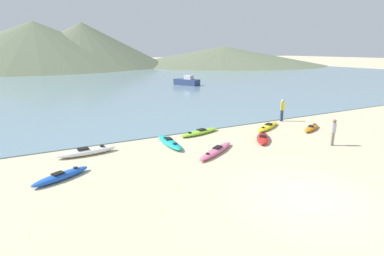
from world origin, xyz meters
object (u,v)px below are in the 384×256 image
kayak_on_sand_2 (61,176)px  person_near_foreground (333,131)px  kayak_on_sand_3 (200,132)px  person_near_waterline (282,109)px  kayak_on_sand_1 (263,138)px  moored_boat_0 (187,82)px  kayak_on_sand_4 (86,152)px  kayak_on_sand_0 (268,127)px  kayak_on_sand_5 (216,151)px  kayak_on_sand_7 (169,142)px  kayak_on_sand_6 (311,128)px

kayak_on_sand_2 → person_near_foreground: size_ratio=1.66×
kayak_on_sand_2 → kayak_on_sand_3: kayak_on_sand_2 is taller
person_near_waterline → kayak_on_sand_1: bearing=-144.7°
kayak_on_sand_1 → moored_boat_0: bearing=72.5°
kayak_on_sand_2 → kayak_on_sand_4: kayak_on_sand_4 is taller
kayak_on_sand_1 → kayak_on_sand_2: kayak_on_sand_2 is taller
kayak_on_sand_4 → moored_boat_0: moored_boat_0 is taller
kayak_on_sand_0 → kayak_on_sand_2: size_ratio=1.23×
kayak_on_sand_4 → person_near_foreground: bearing=-20.9°
kayak_on_sand_3 → kayak_on_sand_5: kayak_on_sand_5 is taller
kayak_on_sand_2 → kayak_on_sand_4: bearing=62.1°
kayak_on_sand_2 → kayak_on_sand_7: kayak_on_sand_7 is taller
kayak_on_sand_2 → kayak_on_sand_5: 7.89m
kayak_on_sand_2 → kayak_on_sand_4: (1.49, 2.81, 0.02)m
kayak_on_sand_4 → moored_boat_0: 32.73m
kayak_on_sand_5 → kayak_on_sand_1: bearing=10.1°
moored_boat_0 → kayak_on_sand_4: bearing=-126.2°
kayak_on_sand_1 → kayak_on_sand_5: (-3.89, -0.69, -0.02)m
kayak_on_sand_2 → kayak_on_sand_5: kayak_on_sand_2 is taller
kayak_on_sand_3 → kayak_on_sand_5: bearing=-105.7°
kayak_on_sand_6 → kayak_on_sand_7: 10.46m
kayak_on_sand_3 → person_near_foreground: person_near_foreground is taller
kayak_on_sand_2 → kayak_on_sand_6: kayak_on_sand_2 is taller
kayak_on_sand_6 → person_near_waterline: size_ratio=1.47×
kayak_on_sand_6 → kayak_on_sand_4: bearing=172.6°
kayak_on_sand_0 → kayak_on_sand_3: bearing=169.2°
person_near_foreground → kayak_on_sand_3: bearing=134.9°
kayak_on_sand_1 → kayak_on_sand_6: size_ratio=0.96×
kayak_on_sand_3 → kayak_on_sand_0: bearing=-10.8°
kayak_on_sand_2 → kayak_on_sand_3: 9.64m
kayak_on_sand_4 → kayak_on_sand_6: 15.18m
kayak_on_sand_3 → kayak_on_sand_7: 3.03m
moored_boat_0 → kayak_on_sand_2: bearing=-125.5°
kayak_on_sand_2 → kayak_on_sand_4: size_ratio=0.82×
kayak_on_sand_4 → person_near_waterline: person_near_waterline is taller
kayak_on_sand_7 → person_near_waterline: (10.40, 1.53, 0.84)m
kayak_on_sand_4 → moored_boat_0: bearing=53.8°
kayak_on_sand_0 → kayak_on_sand_1: size_ratio=1.31×
moored_boat_0 → kayak_on_sand_7: bearing=-118.6°
kayak_on_sand_5 → moored_boat_0: (12.95, 29.45, 0.47)m
kayak_on_sand_6 → moored_boat_0: bearing=81.4°
kayak_on_sand_1 → person_near_foreground: 4.10m
kayak_on_sand_2 → kayak_on_sand_3: bearing=21.8°
kayak_on_sand_2 → moored_boat_0: size_ratio=0.61×
kayak_on_sand_3 → person_near_waterline: size_ratio=1.89×
kayak_on_sand_1 → kayak_on_sand_2: size_ratio=0.94×
kayak_on_sand_7 → kayak_on_sand_6: bearing=-8.2°
kayak_on_sand_4 → person_near_waterline: (15.10, 1.06, 0.83)m
kayak_on_sand_1 → kayak_on_sand_2: 11.78m
person_near_waterline → moored_boat_0: person_near_waterline is taller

